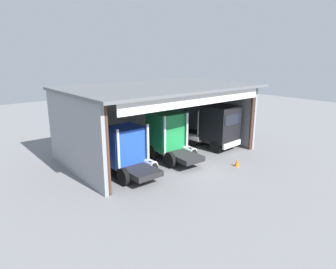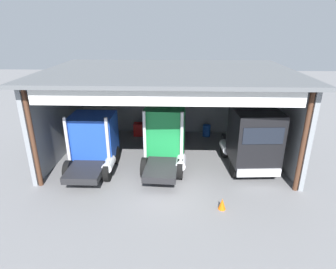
# 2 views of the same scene
# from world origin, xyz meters

# --- Properties ---
(ground_plane) EXTENTS (80.00, 80.00, 0.00)m
(ground_plane) POSITION_xyz_m (0.00, 0.00, 0.00)
(ground_plane) COLOR slate
(ground_plane) RESTS_ON ground
(workshop_shed) EXTENTS (14.66, 9.52, 5.62)m
(workshop_shed) POSITION_xyz_m (0.00, 5.16, 3.86)
(workshop_shed) COLOR gray
(workshop_shed) RESTS_ON ground
(truck_blue_left_bay) EXTENTS (2.65, 4.37, 3.53)m
(truck_blue_left_bay) POSITION_xyz_m (-4.33, 2.16, 1.73)
(truck_blue_left_bay) COLOR #1E47B7
(truck_blue_left_bay) RESTS_ON ground
(truck_green_yard_outside) EXTENTS (2.56, 4.93, 3.72)m
(truck_green_yard_outside) POSITION_xyz_m (-0.16, 2.77, 1.89)
(truck_green_yard_outside) COLOR #197F3D
(truck_green_yard_outside) RESTS_ON ground
(truck_black_center_bay) EXTENTS (2.89, 5.51, 3.77)m
(truck_black_center_bay) POSITION_xyz_m (4.84, 2.29, 1.97)
(truck_black_center_bay) COLOR black
(truck_black_center_bay) RESTS_ON ground
(oil_drum) EXTENTS (0.58, 0.58, 0.87)m
(oil_drum) POSITION_xyz_m (2.82, 7.64, 0.43)
(oil_drum) COLOR #194CB2
(oil_drum) RESTS_ON ground
(tool_cart) EXTENTS (0.90, 0.60, 1.00)m
(tool_cart) POSITION_xyz_m (-2.35, 7.57, 0.50)
(tool_cart) COLOR red
(tool_cart) RESTS_ON ground
(traffic_cone) EXTENTS (0.36, 0.36, 0.56)m
(traffic_cone) POSITION_xyz_m (2.70, -1.65, 0.28)
(traffic_cone) COLOR orange
(traffic_cone) RESTS_ON ground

